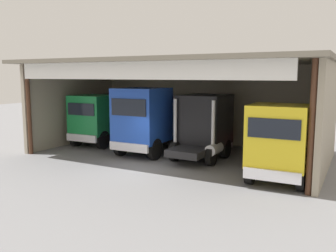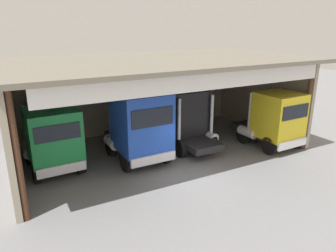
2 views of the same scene
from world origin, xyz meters
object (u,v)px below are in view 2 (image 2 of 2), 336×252
truck_black_left_bay (184,116)px  truck_blue_center_left_bay (139,125)px  truck_green_yard_outside (52,139)px  tool_cart (186,121)px  truck_yellow_center_right_bay (275,119)px  oil_drum (181,120)px

truck_black_left_bay → truck_blue_center_left_bay: bearing=-164.4°
truck_green_yard_outside → tool_cart: size_ratio=5.01×
truck_yellow_center_right_bay → tool_cart: 6.29m
truck_black_left_bay → oil_drum: (1.86, 3.44, -1.37)m
truck_black_left_bay → truck_green_yard_outside: bearing=-179.9°
tool_cart → truck_green_yard_outside: bearing=-163.0°
truck_black_left_bay → truck_yellow_center_right_bay: (4.48, -2.69, -0.11)m
truck_blue_center_left_bay → oil_drum: 6.86m
truck_yellow_center_right_bay → tool_cart: size_ratio=4.35×
truck_blue_center_left_bay → oil_drum: (5.11, 4.31, -1.55)m
truck_green_yard_outside → truck_blue_center_left_bay: truck_blue_center_left_bay is taller
truck_yellow_center_right_bay → truck_blue_center_left_bay: bearing=-14.7°
truck_green_yard_outside → truck_black_left_bay: (7.43, -0.07, 0.14)m
truck_yellow_center_right_bay → truck_green_yard_outside: bearing=-14.5°
truck_yellow_center_right_bay → tool_cart: bearing=-66.9°
truck_green_yard_outside → truck_black_left_bay: bearing=177.6°
truck_blue_center_left_bay → truck_black_left_bay: truck_blue_center_left_bay is taller
truck_green_yard_outside → truck_blue_center_left_bay: (4.18, -0.94, 0.32)m
truck_yellow_center_right_bay → oil_drum: size_ratio=4.66×
truck_blue_center_left_bay → truck_yellow_center_right_bay: size_ratio=1.11×
oil_drum → tool_cart: (0.05, -0.52, 0.03)m
oil_drum → truck_blue_center_left_bay: bearing=-139.9°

